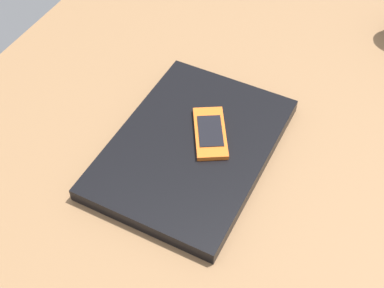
{
  "coord_description": "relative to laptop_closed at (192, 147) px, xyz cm",
  "views": [
    {
      "loc": [
        -48.69,
        -28.97,
        68.31
      ],
      "look_at": [
        1.32,
        -4.87,
        5.0
      ],
      "focal_mm": 48.91,
      "sensor_mm": 36.0,
      "label": 1
    }
  ],
  "objects": [
    {
      "name": "cell_phone_on_laptop",
      "position": [
        2.83,
        -1.91,
        1.64
      ],
      "size": [
        12.01,
        9.68,
        0.98
      ],
      "color": "orange",
      "rests_on": "laptop_closed"
    },
    {
      "name": "laptop_closed",
      "position": [
        0.0,
        0.0,
        0.0
      ],
      "size": [
        34.32,
        24.74,
        2.37
      ],
      "primitive_type": "cube",
      "rotation": [
        0.0,
        0.0,
        -0.02
      ],
      "color": "black",
      "rests_on": "desk_surface"
    },
    {
      "name": "desk_surface",
      "position": [
        -1.32,
        4.87,
        -2.68
      ],
      "size": [
        120.0,
        80.0,
        3.0
      ],
      "primitive_type": "cube",
      "color": "olive",
      "rests_on": "ground"
    }
  ]
}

